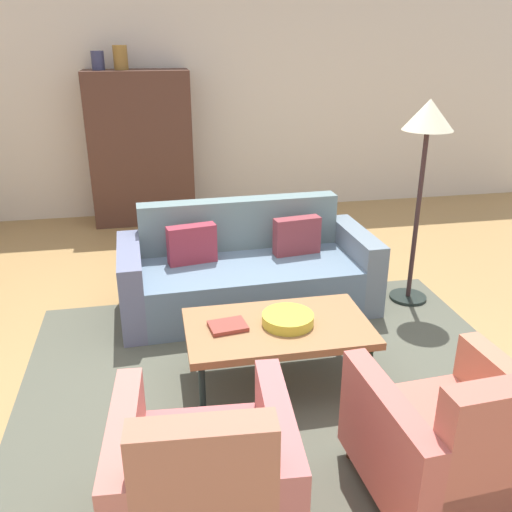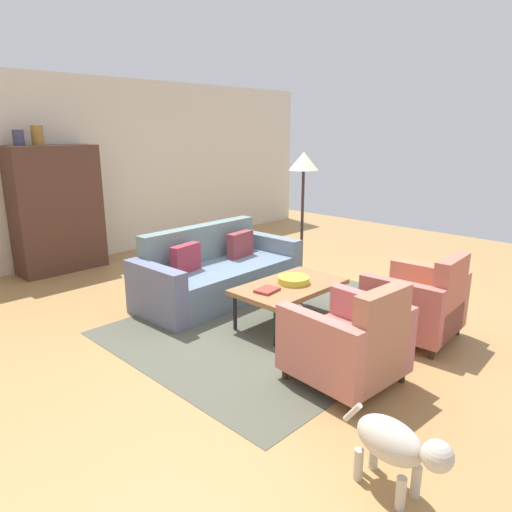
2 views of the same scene
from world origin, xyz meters
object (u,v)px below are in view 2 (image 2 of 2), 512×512
object	(u,v)px
coffee_table	(289,288)
cabinet	(57,209)
armchair_right	(420,306)
fruit_bowl	(294,280)
couch	(216,274)
vase_round	(37,135)
dog	(396,445)
armchair_left	(351,345)
book_stack	(267,290)
vase_tall	(18,138)
floor_lamp	(303,173)

from	to	relation	value
coffee_table	cabinet	distance (m)	3.80
armchair_right	fruit_bowl	size ratio (longest dim) A/B	2.61
couch	armchair_right	bearing A→B (deg)	102.48
armchair_right	vase_round	world-z (taller)	vase_round
coffee_table	dog	world-z (taller)	dog
vase_round	dog	size ratio (longest dim) A/B	0.37
fruit_bowl	armchair_left	bearing A→B (deg)	-119.85
armchair_right	fruit_bowl	xyz separation A→B (m)	(-0.54, 1.17, 0.12)
couch	cabinet	xyz separation A→B (m)	(-0.83, 2.49, 0.61)
armchair_left	book_stack	distance (m)	1.22
coffee_table	vase_round	distance (m)	4.10
armchair_right	vase_tall	size ratio (longest dim) A/B	4.28
armchair_left	vase_round	world-z (taller)	vase_round
book_stack	cabinet	world-z (taller)	cabinet
couch	fruit_bowl	distance (m)	1.20
armchair_left	couch	bearing A→B (deg)	79.79
armchair_left	floor_lamp	xyz separation A→B (m)	(2.02, 2.15, 1.10)
armchair_right	dog	distance (m)	2.21
armchair_right	vase_round	size ratio (longest dim) A/B	3.34
couch	dog	bearing A→B (deg)	63.71
couch	vase_round	bearing A→B (deg)	-70.36
book_stack	vase_round	world-z (taller)	vase_round
couch	armchair_left	distance (m)	2.43
book_stack	dog	world-z (taller)	dog
fruit_bowl	cabinet	size ratio (longest dim) A/B	0.19
couch	coffee_table	distance (m)	1.19
armchair_right	book_stack	bearing A→B (deg)	124.59
vase_round	dog	world-z (taller)	vase_round
cabinet	dog	xyz separation A→B (m)	(-0.61, -5.68, -0.59)
vase_tall	vase_round	xyz separation A→B (m)	(0.25, 0.00, 0.03)
coffee_table	dog	size ratio (longest dim) A/B	1.69
book_stack	vase_round	distance (m)	3.99
cabinet	coffee_table	bearing A→B (deg)	-77.16
vase_tall	armchair_left	bearing A→B (deg)	-82.55
armchair_right	fruit_bowl	bearing A→B (deg)	111.29
armchair_right	cabinet	xyz separation A→B (m)	(-1.44, 4.84, 0.56)
book_stack	vase_round	size ratio (longest dim) A/B	0.97
couch	vase_tall	xyz separation A→B (m)	(-1.23, 2.48, 1.61)
armchair_left	armchair_right	world-z (taller)	same
floor_lamp	armchair_right	bearing A→B (deg)	-110.74
vase_round	cabinet	bearing A→B (deg)	1.81
fruit_bowl	coffee_table	bearing A→B (deg)	-180.00
coffee_table	fruit_bowl	xyz separation A→B (m)	(0.06, 0.00, 0.07)
fruit_bowl	floor_lamp	bearing A→B (deg)	36.00
book_stack	floor_lamp	world-z (taller)	floor_lamp
couch	vase_round	distance (m)	3.14
armchair_right	vase_tall	distance (m)	5.40
armchair_left	dog	size ratio (longest dim) A/B	1.24
fruit_bowl	dog	xyz separation A→B (m)	(-1.51, -2.01, -0.15)
armchair_right	fruit_bowl	world-z (taller)	armchair_right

